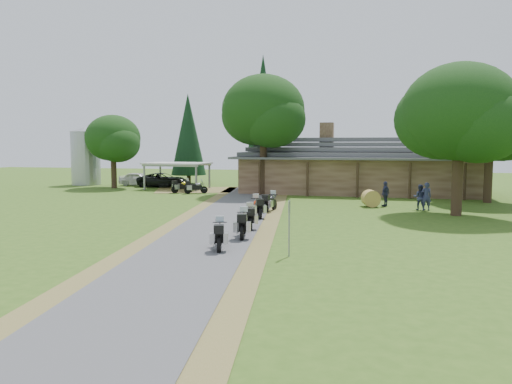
% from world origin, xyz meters
% --- Properties ---
extents(ground, '(120.00, 120.00, 0.00)m').
position_xyz_m(ground, '(0.00, 0.00, 0.00)').
color(ground, '#355818').
rests_on(ground, ground).
extents(driveway, '(51.95, 51.95, 0.00)m').
position_xyz_m(driveway, '(-0.50, 4.00, 0.00)').
color(driveway, '#454547').
rests_on(driveway, ground).
extents(lodge, '(21.40, 9.40, 4.90)m').
position_xyz_m(lodge, '(6.00, 24.00, 2.45)').
color(lodge, brown).
rests_on(lodge, ground).
extents(silo, '(3.14, 3.14, 6.01)m').
position_xyz_m(silo, '(-22.27, 25.97, 3.01)').
color(silo, gray).
rests_on(silo, ground).
extents(carport, '(5.96, 4.10, 2.51)m').
position_xyz_m(carport, '(-10.93, 23.39, 1.26)').
color(carport, silver).
rests_on(carport, ground).
extents(car_white_sedan, '(2.59, 5.41, 1.76)m').
position_xyz_m(car_white_sedan, '(-16.13, 25.80, 0.88)').
color(car_white_sedan, silver).
rests_on(car_white_sedan, ground).
extents(car_dark_suv, '(2.89, 5.70, 2.10)m').
position_xyz_m(car_dark_suv, '(-13.23, 25.25, 1.05)').
color(car_dark_suv, black).
rests_on(car_dark_suv, ground).
extents(motorcycle_row_a, '(1.08, 1.93, 1.26)m').
position_xyz_m(motorcycle_row_a, '(1.29, -1.89, 0.63)').
color(motorcycle_row_a, '#253C9A').
rests_on(motorcycle_row_a, ground).
extents(motorcycle_row_b, '(1.01, 2.04, 1.34)m').
position_xyz_m(motorcycle_row_b, '(1.56, 0.80, 0.67)').
color(motorcycle_row_b, '#B1B2B9').
rests_on(motorcycle_row_b, ground).
extents(motorcycle_row_c, '(1.09, 1.93, 1.26)m').
position_xyz_m(motorcycle_row_c, '(1.27, 3.26, 0.63)').
color(motorcycle_row_c, '#C37F06').
rests_on(motorcycle_row_c, ground).
extents(motorcycle_row_d, '(1.33, 2.01, 1.31)m').
position_xyz_m(motorcycle_row_d, '(0.77, 6.99, 0.66)').
color(motorcycle_row_d, red).
rests_on(motorcycle_row_d, ground).
extents(motorcycle_row_e, '(0.88, 1.92, 1.26)m').
position_xyz_m(motorcycle_row_e, '(0.94, 9.80, 0.63)').
color(motorcycle_row_e, black).
rests_on(motorcycle_row_e, ground).
extents(motorcycle_carport_a, '(1.66, 1.75, 1.25)m').
position_xyz_m(motorcycle_carport_a, '(-9.09, 20.00, 0.62)').
color(motorcycle_carport_a, yellow).
rests_on(motorcycle_carport_a, ground).
extents(motorcycle_carport_b, '(1.85, 1.38, 1.23)m').
position_xyz_m(motorcycle_carport_b, '(-7.68, 19.62, 0.61)').
color(motorcycle_carport_b, gray).
rests_on(motorcycle_carport_b, ground).
extents(person_a, '(0.66, 0.52, 2.12)m').
position_xyz_m(person_a, '(10.57, 12.57, 1.06)').
color(person_a, '#2D3154').
rests_on(person_a, ground).
extents(person_b, '(0.62, 0.50, 1.93)m').
position_xyz_m(person_b, '(10.20, 12.76, 0.97)').
color(person_b, '#2D3154').
rests_on(person_b, ground).
extents(person_c, '(0.63, 0.69, 2.00)m').
position_xyz_m(person_c, '(8.07, 14.23, 1.00)').
color(person_c, '#2D3154').
rests_on(person_c, ground).
extents(hay_bale, '(1.36, 1.29, 1.14)m').
position_xyz_m(hay_bale, '(7.10, 13.72, 0.57)').
color(hay_bale, olive).
rests_on(hay_bale, ground).
extents(sign_post, '(0.38, 0.06, 2.14)m').
position_xyz_m(sign_post, '(4.25, -2.56, 1.07)').
color(sign_post, gray).
rests_on(sign_post, ground).
extents(oak_lodge_left, '(6.95, 6.95, 11.46)m').
position_xyz_m(oak_lodge_left, '(-1.86, 20.22, 5.73)').
color(oak_lodge_left, black).
rests_on(oak_lodge_left, ground).
extents(oak_lodge_right, '(6.40, 6.40, 9.53)m').
position_xyz_m(oak_lodge_right, '(15.35, 18.20, 4.76)').
color(oak_lodge_right, black).
rests_on(oak_lodge_right, ground).
extents(oak_driveway, '(6.76, 6.76, 9.89)m').
position_xyz_m(oak_driveway, '(12.11, 10.61, 4.95)').
color(oak_driveway, black).
rests_on(oak_driveway, ground).
extents(oak_silo, '(5.25, 5.25, 7.83)m').
position_xyz_m(oak_silo, '(-17.39, 23.02, 3.91)').
color(oak_silo, black).
rests_on(oak_silo, ground).
extents(cedar_near, '(3.87, 3.87, 13.00)m').
position_xyz_m(cedar_near, '(-3.53, 27.60, 6.50)').
color(cedar_near, black).
rests_on(cedar_near, ground).
extents(cedar_far, '(3.72, 3.72, 9.62)m').
position_xyz_m(cedar_far, '(-12.15, 29.50, 4.81)').
color(cedar_far, black).
rests_on(cedar_far, ground).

